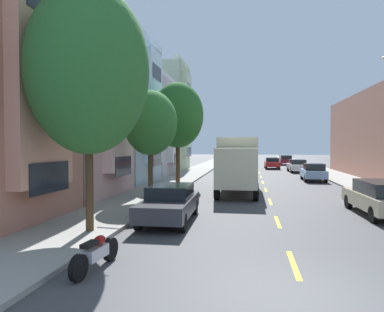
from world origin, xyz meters
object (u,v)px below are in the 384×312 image
parked_sedan_white (297,166)px  parked_sedan_charcoal (170,203)px  parked_wagon_champagne (381,197)px  moving_red_sedan (272,163)px  street_tree_third (178,115)px  parked_wagon_burgundy (285,160)px  delivery_box_truck (238,162)px  parked_hatchback_sky (313,172)px  street_tree_nearest (88,70)px  street_tree_second (150,123)px  parked_motorcycle (96,253)px

parked_sedan_white → parked_sedan_charcoal: (-8.42, -27.12, 0.00)m
parked_wagon_champagne → moving_red_sedan: size_ratio=1.05×
street_tree_third → parked_wagon_burgundy: 32.18m
parked_sedan_white → moving_red_sedan: size_ratio=1.01×
delivery_box_truck → parked_hatchback_sky: bearing=53.3°
delivery_box_truck → parked_wagon_burgundy: (6.19, 33.17, -1.16)m
parked_sedan_white → parked_hatchback_sky: size_ratio=1.12×
street_tree_nearest → street_tree_second: 7.47m
delivery_box_truck → street_tree_nearest: bearing=-111.7°
street_tree_nearest → parked_motorcycle: (1.65, -3.12, -5.09)m
street_tree_third → delivery_box_truck: 6.50m
street_tree_second → parked_wagon_champagne: 11.60m
parked_hatchback_sky → parked_motorcycle: size_ratio=1.97×
parked_hatchback_sky → parked_sedan_charcoal: (-8.43, -17.21, -0.01)m
street_tree_third → parked_motorcycle: (1.65, -17.84, -4.85)m
parked_hatchback_sky → street_tree_nearest: bearing=-118.4°
street_tree_nearest → moving_red_sedan: bearing=76.9°
street_tree_second → parked_hatchback_sky: bearing=49.1°
delivery_box_truck → parked_hatchback_sky: (6.03, 8.10, -1.20)m
parked_wagon_burgundy → street_tree_third: bearing=-109.8°
street_tree_second → delivery_box_truck: street_tree_second is taller
parked_wagon_champagne → parked_wagon_burgundy: same height
street_tree_second → parked_sedan_charcoal: (2.20, -4.94, -3.47)m
street_tree_nearest → parked_wagon_champagne: bearing=24.4°
parked_wagon_champagne → parked_wagon_burgundy: size_ratio=1.00×
delivery_box_truck → parked_wagon_burgundy: bearing=79.4°
street_tree_nearest → delivery_box_truck: size_ratio=1.03×
parked_sedan_charcoal → parked_sedan_white: bearing=72.8°
street_tree_nearest → parked_sedan_charcoal: bearing=47.8°
street_tree_third → parked_sedan_charcoal: (2.20, -12.30, -4.51)m
delivery_box_truck → parked_hatchback_sky: size_ratio=1.96×
parked_wagon_burgundy → moving_red_sedan: parked_wagon_burgundy is taller
street_tree_nearest → parked_wagon_champagne: size_ratio=1.73×
parked_sedan_charcoal → street_tree_nearest: bearing=-132.2°
parked_motorcycle → parked_sedan_white: bearing=74.7°
parked_hatchback_sky → street_tree_third: bearing=-155.2°
street_tree_second → parked_motorcycle: size_ratio=2.85×
delivery_box_truck → parked_hatchback_sky: delivery_box_truck is taller
parked_sedan_white → parked_hatchback_sky: (0.02, -9.91, 0.01)m
parked_sedan_white → street_tree_nearest: bearing=-109.8°
parked_sedan_white → parked_sedan_charcoal: same height
delivery_box_truck → street_tree_third: bearing=145.3°
delivery_box_truck → moving_red_sedan: delivery_box_truck is taller
street_tree_second → parked_wagon_champagne: street_tree_second is taller
parked_wagon_champagne → parked_wagon_burgundy: bearing=90.0°
parked_sedan_white → parked_wagon_burgundy: bearing=89.3°
parked_hatchback_sky → moving_red_sedan: (-2.43, 15.55, -0.01)m
parked_wagon_champagne → parked_wagon_burgundy: 39.80m
parked_wagon_champagne → moving_red_sedan: (-2.61, 30.28, -0.05)m
delivery_box_truck → parked_wagon_champagne: bearing=-46.9°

